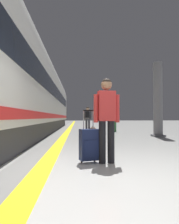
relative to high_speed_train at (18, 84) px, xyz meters
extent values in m
plane|color=#B7B7B2|center=(3.27, -6.42, -2.51)|extent=(120.00, 120.00, 0.00)
cube|color=yellow|center=(2.16, 3.58, -2.50)|extent=(0.36, 80.00, 0.01)
cube|color=slate|center=(1.80, 3.58, -2.50)|extent=(0.67, 80.00, 0.01)
cube|color=#38383D|center=(0.00, 0.49, -2.16)|extent=(2.67, 31.03, 0.70)
cube|color=silver|center=(0.00, 0.49, -0.36)|extent=(2.90, 32.33, 2.90)
cylinder|color=silver|center=(0.00, 0.49, 1.04)|extent=(2.84, 31.68, 2.84)
cube|color=black|center=(0.00, 0.49, -0.01)|extent=(2.93, 30.39, 0.80)
cube|color=red|center=(0.00, 0.49, -1.51)|extent=(2.94, 31.68, 0.24)
cube|color=gray|center=(-1.46, 5.34, -0.61)|extent=(0.02, 0.90, 2.00)
cylinder|color=black|center=(3.47, -5.88, -2.08)|extent=(0.14, 0.14, 0.85)
cylinder|color=black|center=(3.29, -5.90, -2.08)|extent=(0.14, 0.14, 0.85)
cube|color=red|center=(3.38, -5.89, -1.35)|extent=(0.37, 0.24, 0.61)
cylinder|color=red|center=(3.60, -5.87, -1.40)|extent=(0.09, 0.09, 0.57)
cylinder|color=red|center=(3.16, -5.93, -1.40)|extent=(0.09, 0.09, 0.57)
sphere|color=#A37556|center=(3.38, -5.89, -0.91)|extent=(0.22, 0.22, 0.22)
sphere|color=black|center=(3.38, -5.89, -0.89)|extent=(0.21, 0.21, 0.21)
cube|color=#19234C|center=(3.03, -5.85, -2.13)|extent=(0.43, 0.32, 0.63)
cube|color=#19234C|center=(3.06, -5.96, -2.21)|extent=(0.30, 0.11, 0.34)
cylinder|color=black|center=(3.14, -5.74, -2.48)|extent=(0.04, 0.06, 0.06)
cylinder|color=black|center=(2.87, -5.83, -2.48)|extent=(0.04, 0.06, 0.06)
cylinder|color=gray|center=(3.11, -5.77, -1.63)|extent=(0.02, 0.02, 0.38)
cylinder|color=gray|center=(2.91, -5.83, -1.63)|extent=(0.02, 0.02, 0.38)
cube|color=black|center=(3.01, -5.80, -1.44)|extent=(0.22, 0.09, 0.02)
cylinder|color=#383842|center=(3.38, 3.71, -2.11)|extent=(0.13, 0.13, 0.80)
cylinder|color=#383842|center=(3.55, 3.67, -2.11)|extent=(0.13, 0.13, 0.80)
cube|color=#4C4C51|center=(3.46, 3.69, -1.42)|extent=(0.35, 0.25, 0.57)
cylinder|color=#4C4C51|center=(3.26, 3.74, -1.47)|extent=(0.09, 0.09, 0.53)
cylinder|color=#4C4C51|center=(3.67, 3.66, -1.47)|extent=(0.09, 0.09, 0.53)
sphere|color=tan|center=(3.46, 3.69, -1.01)|extent=(0.21, 0.21, 0.21)
sphere|color=black|center=(3.46, 3.69, -0.99)|extent=(0.19, 0.19, 0.19)
cube|color=black|center=(3.44, 3.55, -1.40)|extent=(0.27, 0.18, 0.38)
ellipsoid|color=brown|center=(3.78, 3.41, -2.36)|extent=(0.44, 0.26, 0.30)
torus|color=brown|center=(3.78, 3.41, -2.26)|extent=(0.22, 0.02, 0.22)
cylinder|color=slate|center=(6.67, -0.03, -0.71)|extent=(0.44, 0.44, 3.60)
cube|color=slate|center=(6.67, -0.03, -2.46)|extent=(0.56, 0.56, 0.10)
cylinder|color=#2D6638|center=(5.12, 3.79, -2.08)|extent=(0.44, 0.44, 0.85)
cylinder|color=#262628|center=(5.12, 3.79, -1.63)|extent=(0.46, 0.46, 0.06)
camera|label=1|loc=(2.78, -10.26, -1.58)|focal=34.82mm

